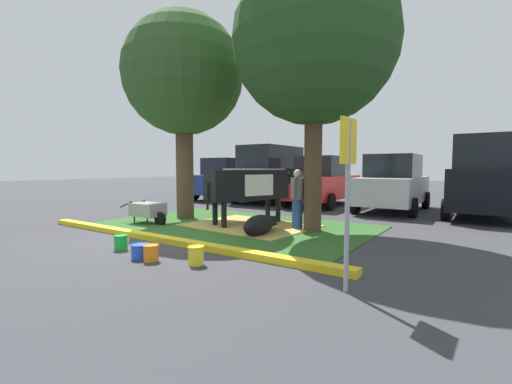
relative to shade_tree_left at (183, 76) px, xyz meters
The scene contains 20 objects.
ground_plane 5.20m from the shade_tree_left, 54.27° to the right, with size 80.00×80.00×0.00m, color #38383D.
grass_island 4.77m from the shade_tree_left, ahead, with size 7.12×4.48×0.02m, color #2D5B23.
curb_yellow 5.42m from the shade_tree_left, 52.03° to the right, with size 8.32×0.24×0.12m, color yellow.
hay_bedding 4.95m from the shade_tree_left, ahead, with size 3.20×2.40×0.04m, color tan.
shade_tree_left is the anchor object (origin of this frame).
shade_tree_right 4.17m from the shade_tree_left, ahead, with size 3.91×3.91×6.49m.
cow_holstein 3.97m from the shade_tree_left, ahead, with size 1.56×3.01×1.53m.
calf_lying 5.36m from the shade_tree_left, 15.57° to the right, with size 0.57×1.32×0.48m.
person_handler 5.13m from the shade_tree_left, ahead, with size 0.34×0.53×1.51m.
wheelbarrow 4.13m from the shade_tree_left, 93.17° to the right, with size 1.60×0.62×0.63m.
parking_sign 7.60m from the shade_tree_left, 27.77° to the right, with size 0.06×0.44×2.16m.
bucket_green 5.81m from the shade_tree_left, 61.21° to the right, with size 0.26×0.26×0.28m.
bucket_blue 6.26m from the shade_tree_left, 53.29° to the right, with size 0.34×0.34×0.25m.
bucket_orange 6.39m from the shade_tree_left, 50.66° to the right, with size 0.27×0.27×0.28m.
bucket_yellow 6.65m from the shade_tree_left, 42.18° to the right, with size 0.27×0.27×0.31m.
sedan_blue 7.43m from the shade_tree_left, 118.01° to the left, with size 2.07×4.42×2.02m.
suv_dark_grey 6.60m from the shade_tree_left, 95.09° to the left, with size 2.17×4.62×2.52m.
sedan_red 6.94m from the shade_tree_left, 70.68° to the left, with size 2.07×4.42×2.02m.
sedan_silver 8.04m from the shade_tree_left, 48.53° to the left, with size 2.07×4.42×2.02m.
suv_black 9.89m from the shade_tree_left, 36.17° to the left, with size 2.17×4.62×2.52m.
Camera 1 is at (5.99, -5.03, 1.56)m, focal length 24.03 mm.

